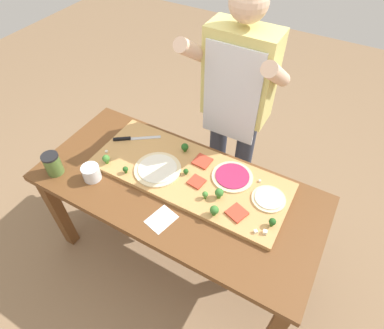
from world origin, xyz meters
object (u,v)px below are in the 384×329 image
object	(u,v)px
cheese_crumble_a	(107,151)
pizza_slice_center	(202,161)
sauce_jar	(53,164)
pizza_whole_white_garlic	(158,169)
cheese_crumble_c	(265,232)
chefs_knife	(130,139)
broccoli_floret_back_mid	(205,194)
pizza_whole_beet_magenta	(232,176)
recipe_note	(161,219)
broccoli_floret_front_mid	(185,147)
cheese_crumble_d	(260,181)
broccoli_floret_back_right	(219,193)
broccoli_floret_center_right	(214,210)
broccoli_floret_back_left	(125,169)
cook_center	(236,101)
broccoli_floret_front_left	(273,221)
broccoli_floret_front_right	(106,159)
flour_cup	(92,173)
prep_table	(177,198)
broccoli_floret_center_left	(186,171)
cheese_crumble_b	(256,231)
pizza_slice_far_right	(237,213)
pizza_whole_cheese_artichoke	(269,199)
pizza_slice_near_right	(197,182)

from	to	relation	value
cheese_crumble_a	pizza_slice_center	bearing A→B (deg)	21.28
sauce_jar	pizza_whole_white_garlic	bearing A→B (deg)	28.75
cheese_crumble_c	chefs_knife	bearing A→B (deg)	167.21
broccoli_floret_back_mid	chefs_knife	bearing A→B (deg)	164.29
pizza_whole_beet_magenta	recipe_note	size ratio (longest dim) A/B	1.60
broccoli_floret_front_mid	cheese_crumble_d	xyz separation A→B (m)	(0.49, -0.01, -0.03)
broccoli_floret_back_right	cheese_crumble_c	size ratio (longest dim) A/B	3.28
pizza_whole_white_garlic	broccoli_floret_center_right	size ratio (longest dim) A/B	4.40
cheese_crumble_a	sauce_jar	world-z (taller)	sauce_jar
broccoli_floret_back_left	cheese_crumble_d	bearing A→B (deg)	24.25
pizza_whole_white_garlic	cook_center	bearing A→B (deg)	68.00
broccoli_floret_front_left	sauce_jar	size ratio (longest dim) A/B	0.39
cheese_crumble_a	broccoli_floret_front_right	bearing A→B (deg)	-49.86
broccoli_floret_front_left	flour_cup	bearing A→B (deg)	-169.44
pizza_whole_white_garlic	cheese_crumble_c	xyz separation A→B (m)	(0.69, -0.09, 0.00)
pizza_whole_white_garlic	recipe_note	xyz separation A→B (m)	(0.19, -0.26, -0.03)
pizza_whole_beet_magenta	prep_table	bearing A→B (deg)	-142.51
pizza_slice_center	broccoli_floret_back_right	bearing A→B (deg)	-43.08
cheese_crumble_c	pizza_whole_white_garlic	bearing A→B (deg)	172.47
chefs_knife	flour_cup	size ratio (longest dim) A/B	2.52
chefs_knife	broccoli_floret_back_left	distance (m)	0.28
broccoli_floret_center_left	cheese_crumble_c	distance (m)	0.55
broccoli_floret_back_right	cook_center	size ratio (longest dim) A/B	0.04
broccoli_floret_front_right	cheese_crumble_b	distance (m)	0.94
cheese_crumble_c	pizza_whole_beet_magenta	bearing A→B (deg)	139.08
pizza_slice_far_right	cook_center	distance (m)	0.71
chefs_knife	broccoli_floret_center_left	size ratio (longest dim) A/B	6.49
pizza_slice_center	cheese_crumble_c	size ratio (longest dim) A/B	4.81
chefs_knife	pizza_whole_beet_magenta	size ratio (longest dim) A/B	1.09
pizza_whole_cheese_artichoke	pizza_slice_near_right	world-z (taller)	pizza_whole_cheese_artichoke
broccoli_floret_front_right	pizza_whole_beet_magenta	bearing A→B (deg)	20.57
prep_table	pizza_slice_far_right	xyz separation A→B (m)	(0.37, -0.02, 0.14)
chefs_knife	broccoli_floret_front_left	bearing A→B (deg)	-9.26
broccoli_floret_center_right	flour_cup	size ratio (longest dim) A/B	0.61
pizza_whole_cheese_artichoke	cheese_crumble_b	world-z (taller)	same
cheese_crumble_a	recipe_note	distance (m)	0.59
pizza_slice_center	broccoli_floret_front_mid	world-z (taller)	broccoli_floret_front_mid
recipe_note	prep_table	bearing A→B (deg)	101.11
pizza_slice_far_right	sauce_jar	size ratio (longest dim) A/B	0.68
broccoli_floret_center_right	cook_center	distance (m)	0.72
pizza_whole_cheese_artichoke	broccoli_floret_back_left	distance (m)	0.81
broccoli_floret_back_mid	cheese_crumble_c	size ratio (longest dim) A/B	2.41
cheese_crumble_b	pizza_slice_near_right	bearing A→B (deg)	161.30
recipe_note	cook_center	xyz separation A→B (m)	(0.03, 0.82, 0.24)
prep_table	flour_cup	size ratio (longest dim) A/B	16.20
broccoli_floret_front_right	cheese_crumble_b	bearing A→B (deg)	-0.62
broccoli_floret_back_mid	sauce_jar	bearing A→B (deg)	-164.19
broccoli_floret_front_right	broccoli_floret_center_right	size ratio (longest dim) A/B	0.95
broccoli_floret_front_mid	cheese_crumble_a	bearing A→B (deg)	-149.30
pizza_slice_near_right	cheese_crumble_b	bearing A→B (deg)	-18.70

